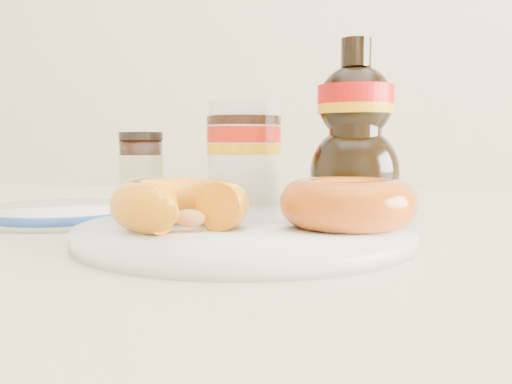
% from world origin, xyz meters
% --- Properties ---
extents(dining_table, '(1.40, 0.90, 0.75)m').
position_xyz_m(dining_table, '(0.00, 0.10, 0.67)').
color(dining_table, beige).
rests_on(dining_table, ground).
extents(plate, '(0.27, 0.27, 0.01)m').
position_xyz_m(plate, '(-0.04, 0.02, 0.76)').
color(plate, white).
rests_on(plate, dining_table).
extents(donut_bitten, '(0.13, 0.13, 0.04)m').
position_xyz_m(donut_bitten, '(-0.09, -0.01, 0.78)').
color(donut_bitten, orange).
rests_on(donut_bitten, plate).
extents(donut_whole, '(0.13, 0.13, 0.04)m').
position_xyz_m(donut_whole, '(0.04, 0.02, 0.78)').
color(donut_whole, '#AB400B').
rests_on(donut_whole, plate).
extents(nutella_jar, '(0.09, 0.09, 0.13)m').
position_xyz_m(nutella_jar, '(-0.09, 0.27, 0.82)').
color(nutella_jar, white).
rests_on(nutella_jar, dining_table).
extents(syrup_bottle, '(0.12, 0.11, 0.19)m').
position_xyz_m(syrup_bottle, '(0.04, 0.21, 0.84)').
color(syrup_bottle, black).
rests_on(syrup_bottle, dining_table).
extents(dark_jar, '(0.06, 0.06, 0.09)m').
position_xyz_m(dark_jar, '(-0.23, 0.29, 0.79)').
color(dark_jar, black).
rests_on(dark_jar, dining_table).
extents(blue_rim_saucer, '(0.15, 0.15, 0.02)m').
position_xyz_m(blue_rim_saucer, '(-0.24, 0.10, 0.76)').
color(blue_rim_saucer, white).
rests_on(blue_rim_saucer, dining_table).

